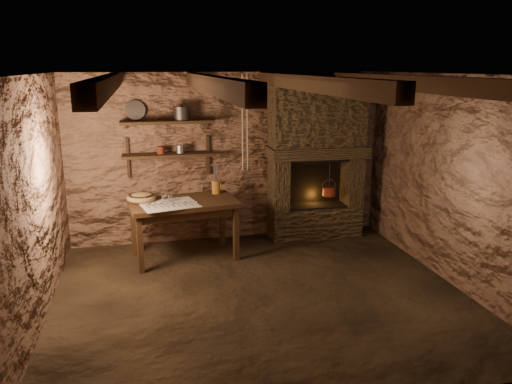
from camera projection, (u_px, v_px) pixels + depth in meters
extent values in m
plane|color=black|center=(260.00, 295.00, 5.57)|extent=(4.50, 4.50, 0.00)
cube|color=brown|center=(228.00, 158.00, 7.17)|extent=(4.50, 0.04, 2.40)
cube|color=brown|center=(329.00, 261.00, 3.39)|extent=(4.50, 0.04, 2.40)
cube|color=brown|center=(33.00, 203.00, 4.79)|extent=(0.04, 4.00, 2.40)
cube|color=brown|center=(450.00, 180.00, 5.76)|extent=(0.04, 4.00, 2.40)
cube|color=black|center=(261.00, 74.00, 4.98)|extent=(4.50, 4.00, 0.04)
cube|color=black|center=(106.00, 85.00, 4.68)|extent=(0.14, 3.95, 0.16)
cube|color=black|center=(211.00, 84.00, 4.90)|extent=(0.14, 3.95, 0.16)
cube|color=black|center=(308.00, 83.00, 5.11)|extent=(0.14, 3.95, 0.16)
cube|color=black|center=(397.00, 82.00, 5.33)|extent=(0.14, 3.95, 0.16)
cube|color=black|center=(169.00, 155.00, 6.81)|extent=(1.25, 0.30, 0.04)
cube|color=black|center=(168.00, 122.00, 6.70)|extent=(1.25, 0.30, 0.04)
cube|color=#312618|center=(314.00, 221.00, 7.46)|extent=(1.35, 0.45, 0.45)
cube|color=#312618|center=(279.00, 184.00, 7.19)|extent=(0.23, 0.45, 0.75)
cube|color=#312618|center=(351.00, 180.00, 7.43)|extent=(0.23, 0.45, 0.75)
cube|color=#312618|center=(317.00, 152.00, 7.17)|extent=(1.43, 0.51, 0.16)
cube|color=#312618|center=(318.00, 113.00, 7.06)|extent=(1.35, 0.45, 0.94)
cube|color=black|center=(311.00, 179.00, 7.49)|extent=(0.90, 0.06, 0.75)
cube|color=black|center=(183.00, 203.00, 6.48)|extent=(1.45, 0.95, 0.06)
cube|color=black|center=(183.00, 209.00, 6.50)|extent=(1.32, 0.82, 0.10)
cube|color=silver|center=(169.00, 205.00, 6.28)|extent=(0.79, 0.69, 0.01)
cylinder|color=#AD6C21|center=(216.00, 187.00, 6.82)|extent=(0.13, 0.13, 0.18)
torus|color=#AD6C21|center=(221.00, 186.00, 6.83)|extent=(0.02, 0.10, 0.10)
ellipsoid|color=olive|center=(141.00, 198.00, 6.44)|extent=(0.46, 0.46, 0.13)
cylinder|color=#2D2B28|center=(182.00, 114.00, 6.71)|extent=(0.25, 0.25, 0.16)
cylinder|color=#969691|center=(135.00, 110.00, 6.66)|extent=(0.27, 0.12, 0.27)
cylinder|color=#601F13|center=(161.00, 150.00, 6.77)|extent=(0.12, 0.12, 0.10)
cylinder|color=maroon|center=(329.00, 191.00, 7.34)|extent=(0.24, 0.24, 0.13)
torus|color=#2D2B28|center=(329.00, 186.00, 7.32)|extent=(0.21, 0.01, 0.21)
cylinder|color=#2D2B28|center=(330.00, 174.00, 7.28)|extent=(0.01, 0.01, 0.44)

